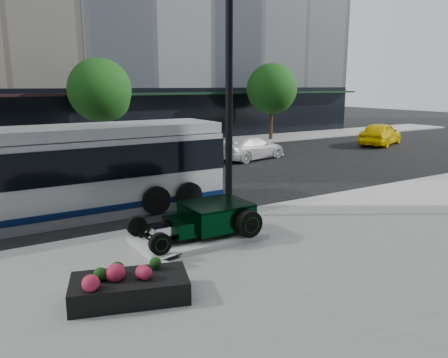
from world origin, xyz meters
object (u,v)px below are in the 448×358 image
hot_rod (209,217)px  white_sedan (251,148)px  transit_bus (37,175)px  yellow_taxi (380,134)px  flower_planter (130,286)px  lamppost (229,108)px

hot_rod → white_sedan: (8.76, 10.60, -0.03)m
hot_rod → transit_bus: (-3.62, 4.49, 0.79)m
transit_bus → yellow_taxi: size_ratio=2.54×
flower_planter → yellow_taxi: 26.60m
flower_planter → transit_bus: 6.84m
white_sedan → transit_bus: bearing=103.1°
yellow_taxi → transit_bus: bearing=82.7°
hot_rod → transit_bus: bearing=128.8°
white_sedan → yellow_taxi: size_ratio=0.96×
lamppost → white_sedan: 11.97m
hot_rod → white_sedan: white_sedan is taller
yellow_taxi → flower_planter: bearing=97.1°
transit_bus → white_sedan: size_ratio=2.65×
lamppost → white_sedan: (7.21, 9.11, -2.86)m
lamppost → white_sedan: size_ratio=1.61×
lamppost → flower_planter: lamppost is taller
flower_planter → lamppost: bearing=39.0°
white_sedan → yellow_taxi: yellow_taxi is taller
hot_rod → white_sedan: 13.75m
flower_planter → yellow_taxi: size_ratio=0.52×
hot_rod → flower_planter: (-3.05, -2.24, -0.31)m
transit_bus → yellow_taxi: 24.58m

